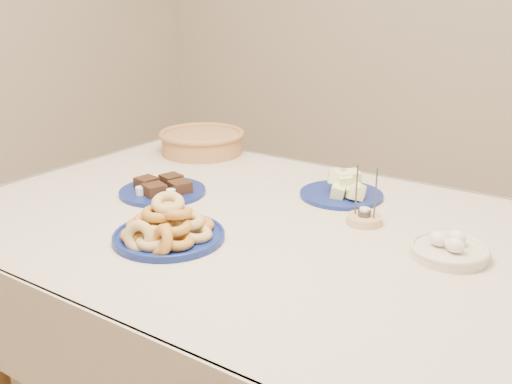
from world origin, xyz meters
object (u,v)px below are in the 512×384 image
melon_plate (344,190)px  dining_table (267,260)px  donut_platter (168,228)px  egg_bowl (449,249)px  wicker_basket (202,141)px  candle_holder (364,218)px  brownie_plate (163,189)px

melon_plate → dining_table: bearing=-105.3°
dining_table → donut_platter: size_ratio=5.85×
donut_platter → egg_bowl: size_ratio=1.49×
egg_bowl → dining_table: bearing=-172.0°
wicker_basket → candle_holder: bearing=-20.8°
candle_holder → egg_bowl: bearing=-17.3°
melon_plate → brownie_plate: melon_plate is taller
candle_holder → egg_bowl: (0.24, -0.08, 0.00)m
brownie_plate → candle_holder: bearing=11.6°
melon_plate → candle_holder: candle_holder is taller
donut_platter → melon_plate: donut_platter is taller
brownie_plate → dining_table: bearing=-2.5°
wicker_basket → candle_holder: candle_holder is taller
candle_holder → wicker_basket: bearing=159.2°
brownie_plate → wicker_basket: size_ratio=1.00×
candle_holder → dining_table: bearing=-146.7°
dining_table → wicker_basket: (-0.57, 0.44, 0.15)m
dining_table → donut_platter: donut_platter is taller
melon_plate → brownie_plate: 0.54m
donut_platter → melon_plate: bearing=67.2°
wicker_basket → candle_holder: 0.84m
egg_bowl → brownie_plate: bearing=-176.8°
brownie_plate → candle_holder: size_ratio=2.11×
brownie_plate → wicker_basket: 0.46m
dining_table → wicker_basket: bearing=142.7°
brownie_plate → candle_holder: (0.59, 0.12, 0.00)m
wicker_basket → melon_plate: bearing=-12.7°
dining_table → melon_plate: 0.33m
egg_bowl → candle_holder: bearing=162.7°
dining_table → egg_bowl: size_ratio=8.71×
egg_bowl → wicker_basket: bearing=160.0°
dining_table → melon_plate: size_ratio=5.83×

